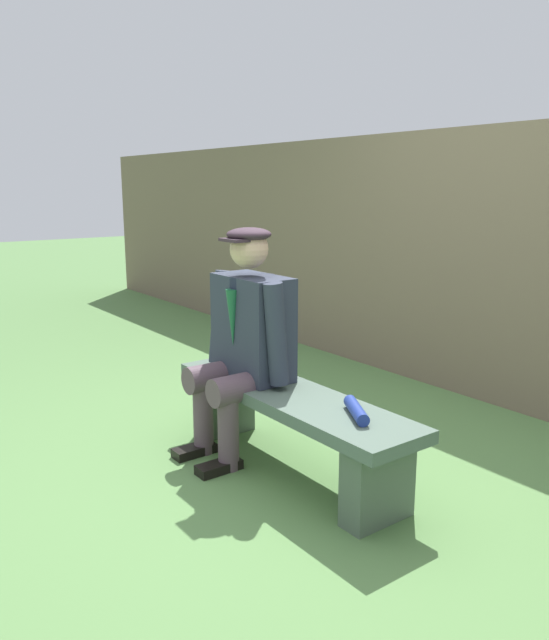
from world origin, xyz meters
TOP-DOWN VIEW (x-y plane):
  - ground_plane at (0.00, 0.00)m, footprint 30.00×30.00m
  - bench at (0.00, 0.00)m, footprint 1.56×0.40m
  - seated_man at (0.33, 0.05)m, footprint 0.64×0.55m
  - rolled_magazine at (-0.45, -0.03)m, footprint 0.26×0.18m
  - stadium_wall at (0.00, -1.83)m, footprint 12.00×0.24m

SIDE VIEW (x-z plane):
  - ground_plane at x=0.00m, z-range 0.00..0.00m
  - bench at x=0.00m, z-range 0.08..0.51m
  - rolled_magazine at x=-0.45m, z-range 0.42..0.48m
  - seated_man at x=0.33m, z-range 0.05..1.28m
  - stadium_wall at x=0.00m, z-range 0.00..1.83m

